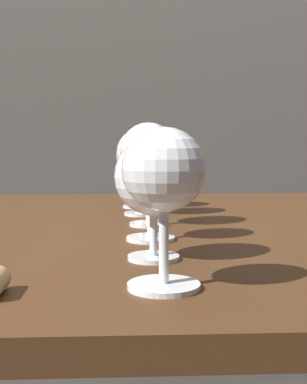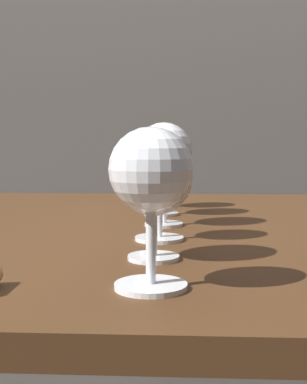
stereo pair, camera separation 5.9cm
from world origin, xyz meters
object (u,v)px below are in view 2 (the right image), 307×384
(wine_glass_cabernet, at_px, (159,162))
(wine_glass_white, at_px, (164,152))
(wine_glass_pinot, at_px, (151,174))
(wine_glass_chardonnay, at_px, (161,154))
(wine_glass_rose, at_px, (154,179))
(wine_glass_amber, at_px, (161,157))

(wine_glass_cabernet, relative_size, wine_glass_white, 0.91)
(wine_glass_pinot, relative_size, wine_glass_cabernet, 0.99)
(wine_glass_white, distance_m, wine_glass_chardonnay, 0.12)
(wine_glass_white, bearing_deg, wine_glass_pinot, -90.02)
(wine_glass_rose, xyz_separation_m, wine_glass_chardonnay, (-0.00, 0.36, 0.02))
(wine_glass_amber, bearing_deg, wine_glass_white, -86.58)
(wine_glass_cabernet, bearing_deg, wine_glass_chardonnay, 91.44)
(wine_glass_pinot, relative_size, wine_glass_amber, 0.99)
(wine_glass_pinot, bearing_deg, wine_glass_chardonnay, 90.98)
(wine_glass_pinot, xyz_separation_m, wine_glass_white, (0.00, 0.36, 0.01))
(wine_glass_rose, distance_m, wine_glass_cabernet, 0.12)
(wine_glass_pinot, bearing_deg, wine_glass_rose, 91.79)
(wine_glass_rose, height_order, wine_glass_chardonnay, wine_glass_chardonnay)
(wine_glass_rose, bearing_deg, wine_glass_cabernet, 89.18)
(wine_glass_rose, xyz_separation_m, wine_glass_amber, (-0.01, 0.47, 0.01))
(wine_glass_chardonnay, relative_size, wine_glass_amber, 1.07)
(wine_glass_cabernet, height_order, wine_glass_chardonnay, wine_glass_chardonnay)
(wine_glass_rose, height_order, wine_glass_white, wine_glass_white)
(wine_glass_rose, bearing_deg, wine_glass_chardonnay, 90.71)
(wine_glass_cabernet, bearing_deg, wine_glass_rose, -90.82)
(wine_glass_rose, height_order, wine_glass_cabernet, wine_glass_cabernet)
(wine_glass_chardonnay, bearing_deg, wine_glass_cabernet, -88.56)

